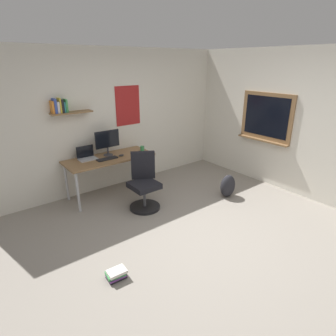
# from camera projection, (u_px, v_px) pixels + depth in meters

# --- Properties ---
(ground_plane) EXTENTS (5.20, 5.20, 0.00)m
(ground_plane) POSITION_uv_depth(u_px,v_px,m) (201.00, 237.00, 4.00)
(ground_plane) COLOR gray
(ground_plane) RESTS_ON ground
(wall_back) EXTENTS (5.00, 0.30, 2.60)m
(wall_back) POSITION_uv_depth(u_px,v_px,m) (114.00, 120.00, 5.34)
(wall_back) COLOR silver
(wall_back) RESTS_ON ground
(wall_right) EXTENTS (0.22, 5.00, 2.60)m
(wall_right) POSITION_uv_depth(u_px,v_px,m) (302.00, 125.00, 4.96)
(wall_right) COLOR silver
(wall_right) RESTS_ON ground
(desk) EXTENTS (1.58, 0.66, 0.73)m
(desk) POSITION_uv_depth(u_px,v_px,m) (109.00, 161.00, 5.07)
(desk) COLOR olive
(desk) RESTS_ON ground
(office_chair) EXTENTS (0.55, 0.56, 0.95)m
(office_chair) POSITION_uv_depth(u_px,v_px,m) (144.00, 185.00, 4.70)
(office_chair) COLOR black
(office_chair) RESTS_ON ground
(laptop) EXTENTS (0.31, 0.21, 0.23)m
(laptop) POSITION_uv_depth(u_px,v_px,m) (87.00, 156.00, 4.93)
(laptop) COLOR #ADAFB5
(laptop) RESTS_ON desk
(monitor_primary) EXTENTS (0.46, 0.17, 0.46)m
(monitor_primary) POSITION_uv_depth(u_px,v_px,m) (107.00, 141.00, 5.05)
(monitor_primary) COLOR #38383D
(monitor_primary) RESTS_ON desk
(keyboard) EXTENTS (0.37, 0.13, 0.02)m
(keyboard) POSITION_uv_depth(u_px,v_px,m) (107.00, 159.00, 4.93)
(keyboard) COLOR black
(keyboard) RESTS_ON desk
(computer_mouse) EXTENTS (0.10, 0.06, 0.03)m
(computer_mouse) POSITION_uv_depth(u_px,v_px,m) (121.00, 155.00, 5.09)
(computer_mouse) COLOR #262628
(computer_mouse) RESTS_ON desk
(coffee_mug) EXTENTS (0.08, 0.08, 0.09)m
(coffee_mug) POSITION_uv_depth(u_px,v_px,m) (142.00, 148.00, 5.40)
(coffee_mug) COLOR #338C4C
(coffee_mug) RESTS_ON desk
(backpack) EXTENTS (0.32, 0.22, 0.42)m
(backpack) POSITION_uv_depth(u_px,v_px,m) (228.00, 186.00, 5.13)
(backpack) COLOR #232328
(backpack) RESTS_ON ground
(book_stack_on_floor) EXTENTS (0.23, 0.18, 0.12)m
(book_stack_on_floor) POSITION_uv_depth(u_px,v_px,m) (116.00, 274.00, 3.22)
(book_stack_on_floor) COLOR black
(book_stack_on_floor) RESTS_ON ground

